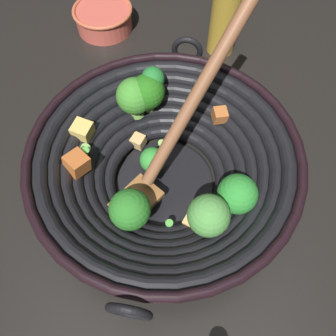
# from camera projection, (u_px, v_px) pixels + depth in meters

# --- Properties ---
(ground_plane) EXTENTS (4.00, 4.00, 0.00)m
(ground_plane) POSITION_uv_depth(u_px,v_px,m) (165.00, 184.00, 0.54)
(ground_plane) COLOR black
(wok) EXTENTS (0.39, 0.43, 0.27)m
(wok) POSITION_uv_depth(u_px,v_px,m) (165.00, 163.00, 0.49)
(wok) COLOR black
(wok) RESTS_ON ground
(cooking_oil_bottle) EXTENTS (0.06, 0.06, 0.25)m
(cooking_oil_bottle) POSITION_uv_depth(u_px,v_px,m) (227.00, 4.00, 0.61)
(cooking_oil_bottle) COLOR gold
(cooking_oil_bottle) RESTS_ON ground
(prep_bowl) EXTENTS (0.13, 0.13, 0.05)m
(prep_bowl) POSITION_uv_depth(u_px,v_px,m) (104.00, 17.00, 0.71)
(prep_bowl) COLOR #D15647
(prep_bowl) RESTS_ON ground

